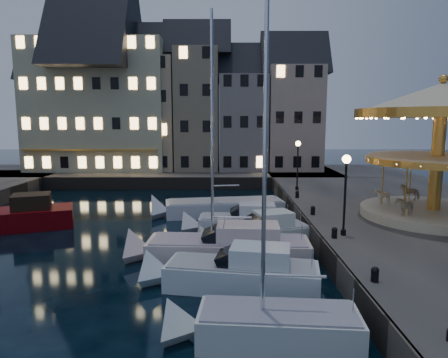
{
  "coord_description": "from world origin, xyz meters",
  "views": [
    {
      "loc": [
        1.08,
        -19.02,
        7.2
      ],
      "look_at": [
        1.0,
        8.0,
        3.2
      ],
      "focal_mm": 32.0,
      "sensor_mm": 36.0,
      "label": 1
    }
  ],
  "objects_px": {
    "bollard_b": "(334,232)",
    "red_fishing_boat": "(11,219)",
    "motorboat_c": "(221,248)",
    "motorboat_d": "(256,235)",
    "streetlamp_c": "(298,158)",
    "bollard_a": "(375,274)",
    "motorboat_a": "(261,327)",
    "motorboat_b": "(232,274)",
    "motorboat_e": "(239,224)",
    "streetlamp_b": "(345,183)",
    "bollard_c": "(313,210)",
    "carousel": "(440,125)",
    "motorboat_f": "(217,208)",
    "bollard_d": "(297,194)"
  },
  "relations": [
    {
      "from": "bollard_b",
      "to": "red_fishing_boat",
      "type": "distance_m",
      "value": 20.76
    },
    {
      "from": "motorboat_c",
      "to": "red_fishing_boat",
      "type": "distance_m",
      "value": 15.25
    },
    {
      "from": "motorboat_d",
      "to": "red_fishing_boat",
      "type": "xyz_separation_m",
      "value": [
        -16.03,
        3.53,
        0.07
      ]
    },
    {
      "from": "streetlamp_c",
      "to": "bollard_a",
      "type": "bearing_deg",
      "value": -91.76
    },
    {
      "from": "motorboat_a",
      "to": "motorboat_c",
      "type": "distance_m",
      "value": 7.82
    },
    {
      "from": "motorboat_b",
      "to": "motorboat_c",
      "type": "relative_size",
      "value": 0.61
    },
    {
      "from": "bollard_a",
      "to": "motorboat_e",
      "type": "relative_size",
      "value": 0.08
    },
    {
      "from": "streetlamp_b",
      "to": "motorboat_d",
      "type": "height_order",
      "value": "streetlamp_b"
    },
    {
      "from": "streetlamp_b",
      "to": "bollard_c",
      "type": "height_order",
      "value": "streetlamp_b"
    },
    {
      "from": "bollard_b",
      "to": "carousel",
      "type": "relative_size",
      "value": 0.06
    },
    {
      "from": "streetlamp_c",
      "to": "motorboat_e",
      "type": "distance_m",
      "value": 10.73
    },
    {
      "from": "motorboat_f",
      "to": "bollard_a",
      "type": "bearing_deg",
      "value": -68.72
    },
    {
      "from": "motorboat_f",
      "to": "motorboat_e",
      "type": "bearing_deg",
      "value": -73.18
    },
    {
      "from": "bollard_d",
      "to": "motorboat_f",
      "type": "height_order",
      "value": "motorboat_f"
    },
    {
      "from": "motorboat_e",
      "to": "motorboat_a",
      "type": "bearing_deg",
      "value": -88.81
    },
    {
      "from": "motorboat_b",
      "to": "motorboat_c",
      "type": "distance_m",
      "value": 3.48
    },
    {
      "from": "streetlamp_b",
      "to": "motorboat_f",
      "type": "distance_m",
      "value": 12.39
    },
    {
      "from": "bollard_d",
      "to": "motorboat_f",
      "type": "relative_size",
      "value": 0.04
    },
    {
      "from": "bollard_d",
      "to": "carousel",
      "type": "distance_m",
      "value": 10.89
    },
    {
      "from": "motorboat_a",
      "to": "carousel",
      "type": "bearing_deg",
      "value": 45.38
    },
    {
      "from": "motorboat_c",
      "to": "bollard_c",
      "type": "bearing_deg",
      "value": 39.43
    },
    {
      "from": "bollard_c",
      "to": "motorboat_c",
      "type": "height_order",
      "value": "motorboat_c"
    },
    {
      "from": "motorboat_c",
      "to": "motorboat_f",
      "type": "height_order",
      "value": "motorboat_f"
    },
    {
      "from": "bollard_a",
      "to": "carousel",
      "type": "bearing_deg",
      "value": 53.68
    },
    {
      "from": "motorboat_d",
      "to": "motorboat_e",
      "type": "relative_size",
      "value": 0.93
    },
    {
      "from": "motorboat_a",
      "to": "bollard_d",
      "type": "bearing_deg",
      "value": 76.31
    },
    {
      "from": "motorboat_a",
      "to": "red_fishing_boat",
      "type": "relative_size",
      "value": 1.21
    },
    {
      "from": "streetlamp_c",
      "to": "motorboat_c",
      "type": "distance_m",
      "value": 15.49
    },
    {
      "from": "red_fishing_boat",
      "to": "carousel",
      "type": "relative_size",
      "value": 0.88
    },
    {
      "from": "streetlamp_b",
      "to": "carousel",
      "type": "xyz_separation_m",
      "value": [
        6.61,
        3.81,
        2.9
      ]
    },
    {
      "from": "bollard_a",
      "to": "motorboat_a",
      "type": "bearing_deg",
      "value": -156.26
    },
    {
      "from": "motorboat_f",
      "to": "streetlamp_c",
      "type": "bearing_deg",
      "value": 28.8
    },
    {
      "from": "motorboat_a",
      "to": "motorboat_f",
      "type": "height_order",
      "value": "motorboat_f"
    },
    {
      "from": "bollard_a",
      "to": "motorboat_b",
      "type": "distance_m",
      "value": 5.79
    },
    {
      "from": "bollard_a",
      "to": "bollard_b",
      "type": "relative_size",
      "value": 1.0
    },
    {
      "from": "bollard_b",
      "to": "bollard_c",
      "type": "bearing_deg",
      "value": 90.0
    },
    {
      "from": "bollard_b",
      "to": "motorboat_b",
      "type": "relative_size",
      "value": 0.07
    },
    {
      "from": "motorboat_f",
      "to": "carousel",
      "type": "relative_size",
      "value": 1.36
    },
    {
      "from": "bollard_d",
      "to": "red_fishing_boat",
      "type": "distance_m",
      "value": 20.24
    },
    {
      "from": "bollard_b",
      "to": "motorboat_b",
      "type": "distance_m",
      "value": 6.18
    },
    {
      "from": "motorboat_b",
      "to": "red_fishing_boat",
      "type": "relative_size",
      "value": 0.89
    },
    {
      "from": "carousel",
      "to": "motorboat_d",
      "type": "bearing_deg",
      "value": -171.84
    },
    {
      "from": "motorboat_a",
      "to": "motorboat_f",
      "type": "bearing_deg",
      "value": 95.76
    },
    {
      "from": "streetlamp_c",
      "to": "motorboat_f",
      "type": "bearing_deg",
      "value": -151.2
    },
    {
      "from": "streetlamp_b",
      "to": "red_fishing_boat",
      "type": "height_order",
      "value": "red_fishing_boat"
    },
    {
      "from": "bollard_d",
      "to": "carousel",
      "type": "xyz_separation_m",
      "value": [
        7.21,
        -6.19,
        5.32
      ]
    },
    {
      "from": "streetlamp_b",
      "to": "bollard_a",
      "type": "relative_size",
      "value": 7.32
    },
    {
      "from": "motorboat_d",
      "to": "red_fishing_boat",
      "type": "bearing_deg",
      "value": 167.58
    },
    {
      "from": "motorboat_d",
      "to": "carousel",
      "type": "distance_m",
      "value": 12.73
    },
    {
      "from": "bollard_a",
      "to": "motorboat_e",
      "type": "height_order",
      "value": "motorboat_e"
    }
  ]
}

